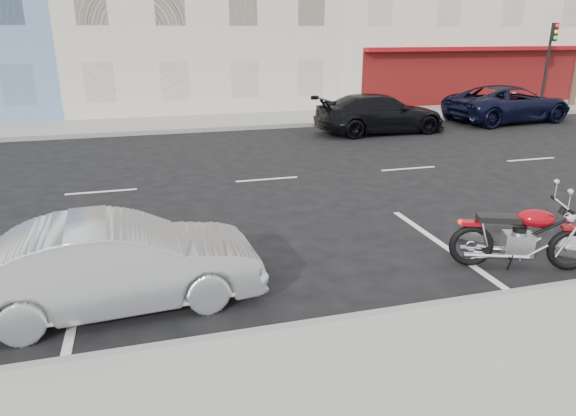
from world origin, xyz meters
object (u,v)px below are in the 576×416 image
object	(u,v)px
traffic_light	(549,55)
car_far	(380,114)
sedan_silver	(118,264)
suv_far	(508,104)
fire_hydrant	(513,100)
motorcycle	(574,240)

from	to	relation	value
traffic_light	car_far	world-z (taller)	traffic_light
sedan_silver	car_far	size ratio (longest dim) A/B	0.78
suv_far	car_far	distance (m)	6.23
fire_hydrant	car_far	distance (m)	9.15
fire_hydrant	motorcycle	bearing A→B (deg)	-125.52
suv_far	motorcycle	bearing A→B (deg)	138.90
suv_far	traffic_light	bearing A→B (deg)	-64.69
sedan_silver	motorcycle	bearing A→B (deg)	-99.97
motorcycle	car_far	distance (m)	11.68
traffic_light	fire_hydrant	bearing A→B (deg)	173.64
traffic_light	sedan_silver	xyz separation A→B (m)	(-18.89, -13.99, -1.93)
traffic_light	motorcycle	size ratio (longest dim) A/B	1.83
motorcycle	sedan_silver	world-z (taller)	sedan_silver
fire_hydrant	suv_far	world-z (taller)	suv_far
traffic_light	sedan_silver	bearing A→B (deg)	-143.47
sedan_silver	suv_far	distance (m)	19.00
sedan_silver	car_far	bearing A→B (deg)	-43.37
sedan_silver	car_far	distance (m)	13.95
suv_far	car_far	world-z (taller)	suv_far
traffic_light	suv_far	xyz separation A→B (m)	(-3.82, -2.42, -1.81)
fire_hydrant	motorcycle	world-z (taller)	motorcycle
traffic_light	sedan_silver	size ratio (longest dim) A/B	1.00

